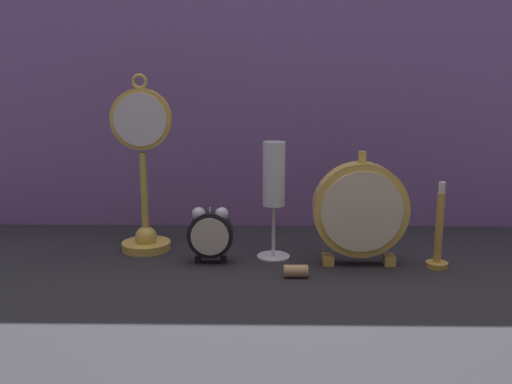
# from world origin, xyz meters

# --- Properties ---
(ground_plane) EXTENTS (4.00, 4.00, 0.00)m
(ground_plane) POSITION_xyz_m (0.00, 0.00, 0.00)
(ground_plane) COLOR #232328
(fabric_backdrop_drape) EXTENTS (1.49, 0.01, 0.76)m
(fabric_backdrop_drape) POSITION_xyz_m (0.00, 0.33, 0.38)
(fabric_backdrop_drape) COLOR #8460A8
(fabric_backdrop_drape) RESTS_ON ground_plane
(pocket_watch_on_stand) EXTENTS (0.12, 0.10, 0.35)m
(pocket_watch_on_stand) POSITION_xyz_m (-0.22, 0.13, 0.15)
(pocket_watch_on_stand) COLOR gold
(pocket_watch_on_stand) RESTS_ON ground_plane
(alarm_clock_twin_bell) EXTENTS (0.09, 0.03, 0.11)m
(alarm_clock_twin_bell) POSITION_xyz_m (-0.08, 0.06, 0.06)
(alarm_clock_twin_bell) COLOR black
(alarm_clock_twin_bell) RESTS_ON ground_plane
(mantel_clock_silver) EXTENTS (0.17, 0.04, 0.21)m
(mantel_clock_silver) POSITION_xyz_m (0.19, 0.05, 0.10)
(mantel_clock_silver) COLOR gold
(mantel_clock_silver) RESTS_ON ground_plane
(champagne_flute) EXTENTS (0.06, 0.06, 0.22)m
(champagne_flute) POSITION_xyz_m (0.03, 0.09, 0.14)
(champagne_flute) COLOR silver
(champagne_flute) RESTS_ON ground_plane
(brass_candlestick) EXTENTS (0.04, 0.04, 0.16)m
(brass_candlestick) POSITION_xyz_m (0.33, 0.04, 0.05)
(brass_candlestick) COLOR gold
(brass_candlestick) RESTS_ON ground_plane
(wine_cork) EXTENTS (0.04, 0.02, 0.02)m
(wine_cork) POSITION_xyz_m (0.07, -0.02, 0.01)
(wine_cork) COLOR tan
(wine_cork) RESTS_ON ground_plane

